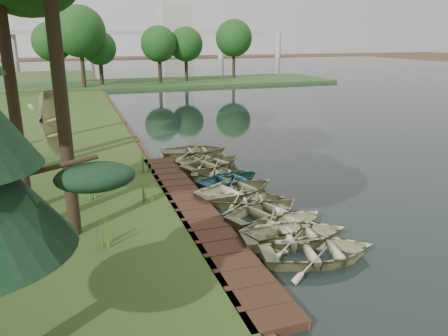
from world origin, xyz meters
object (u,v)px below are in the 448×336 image
object	(u,v)px
boardwalk	(194,212)
rowboat_2	(286,223)
rowboat_1	(295,233)
stored_rowboat	(56,151)
rowboat_0	(319,249)

from	to	relation	value
boardwalk	rowboat_2	xyz separation A→B (m)	(2.72, -2.76, 0.27)
rowboat_1	stored_rowboat	xyz separation A→B (m)	(-8.03, 13.66, 0.25)
boardwalk	stored_rowboat	xyz separation A→B (m)	(-5.41, 10.00, 0.55)
rowboat_0	rowboat_1	xyz separation A→B (m)	(-0.14, 1.35, 0.01)
rowboat_2	stored_rowboat	world-z (taller)	stored_rowboat
rowboat_0	stored_rowboat	world-z (taller)	stored_rowboat
rowboat_2	stored_rowboat	size ratio (longest dim) A/B	0.93
stored_rowboat	boardwalk	bearing A→B (deg)	-108.74
stored_rowboat	rowboat_2	bearing A→B (deg)	-104.64
rowboat_0	stored_rowboat	distance (m)	17.09
rowboat_0	rowboat_2	distance (m)	2.24
rowboat_1	rowboat_2	world-z (taller)	rowboat_1
rowboat_2	rowboat_1	bearing A→B (deg)	154.91
rowboat_1	rowboat_2	bearing A→B (deg)	-0.26
rowboat_0	stored_rowboat	bearing A→B (deg)	37.57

